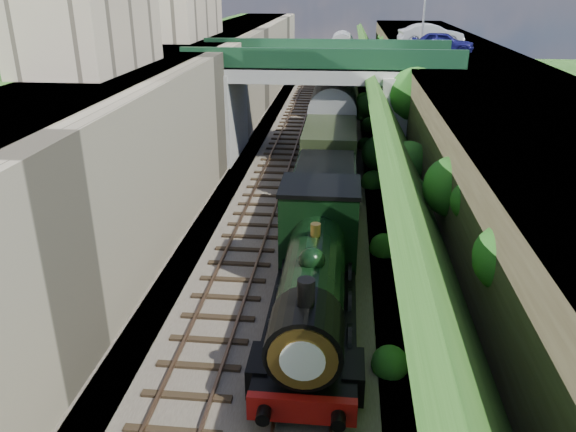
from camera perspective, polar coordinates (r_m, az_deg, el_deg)
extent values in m
plane|color=#1E4714|center=(15.45, -3.30, -20.66)|extent=(160.00, 160.00, 0.00)
cube|color=#473F38|center=(32.87, 2.13, 3.96)|extent=(10.00, 90.00, 0.20)
cube|color=#756B56|center=(32.75, -7.58, 9.89)|extent=(1.00, 90.00, 7.00)
cube|color=#262628|center=(33.72, -13.46, 9.84)|extent=(6.00, 90.00, 7.00)
cube|color=#262628|center=(32.85, 19.15, 8.21)|extent=(8.00, 90.00, 6.25)
cube|color=#1E4714|center=(32.22, 11.19, 7.98)|extent=(4.02, 90.00, 6.36)
sphere|color=#194C14|center=(12.13, 25.72, -7.97)|extent=(1.37, 1.37, 1.37)
sphere|color=#194C14|center=(14.36, 21.61, -4.02)|extent=(1.76, 1.76, 1.76)
sphere|color=#194C14|center=(18.05, 18.15, 1.43)|extent=(1.30, 1.30, 1.30)
sphere|color=#194C14|center=(19.96, 16.53, 2.85)|extent=(2.14, 2.14, 2.14)
sphere|color=#194C14|center=(23.95, 12.23, 2.40)|extent=(1.40, 1.40, 1.40)
sphere|color=#194C14|center=(26.64, 12.16, 5.26)|extent=(2.06, 2.06, 2.06)
sphere|color=#194C14|center=(29.51, 10.54, 5.41)|extent=(1.48, 1.48, 1.48)
sphere|color=#194C14|center=(33.41, 9.29, 6.29)|extent=(2.12, 2.12, 2.12)
sphere|color=#194C14|center=(34.27, 10.96, 9.26)|extent=(2.04, 2.04, 2.04)
sphere|color=#194C14|center=(36.96, 11.84, 11.94)|extent=(1.56, 1.56, 1.56)
sphere|color=#194C14|center=(42.20, 8.26, 9.09)|extent=(1.23, 1.23, 1.23)
sphere|color=#194C14|center=(44.40, 10.54, 13.14)|extent=(1.53, 1.53, 1.53)
sphere|color=#194C14|center=(47.72, 8.15, 10.80)|extent=(2.19, 2.19, 2.19)
sphere|color=#194C14|center=(49.93, 10.35, 14.55)|extent=(1.42, 1.42, 1.42)
sphere|color=#194C14|center=(53.20, 10.12, 15.04)|extent=(1.96, 1.96, 1.96)
sphere|color=#194C14|center=(56.26, 9.14, 14.36)|extent=(2.39, 2.39, 2.39)
sphere|color=#194C14|center=(58.72, 9.63, 15.54)|extent=(1.90, 1.90, 1.90)
sphere|color=#194C14|center=(61.12, 10.07, 16.59)|extent=(2.38, 2.38, 2.38)
sphere|color=#194C14|center=(63.93, 9.67, 16.51)|extent=(1.61, 1.61, 1.61)
sphere|color=#194C14|center=(67.70, 9.77, 17.23)|extent=(1.69, 1.69, 1.69)
sphere|color=#194C14|center=(71.02, 8.39, 15.78)|extent=(2.30, 2.30, 2.30)
sphere|color=#194C14|center=(73.50, 9.64, 17.83)|extent=(1.25, 1.25, 1.25)
sphere|color=#194C14|center=(77.67, 7.56, 15.42)|extent=(1.25, 1.25, 1.25)
cube|color=black|center=(33.01, -1.35, 4.30)|extent=(2.50, 90.00, 0.07)
cube|color=brown|center=(33.07, -2.59, 4.49)|extent=(0.08, 90.00, 0.14)
cube|color=brown|center=(32.90, -0.10, 4.42)|extent=(0.08, 90.00, 0.14)
cube|color=black|center=(32.78, 4.23, 4.11)|extent=(2.50, 90.00, 0.07)
cube|color=brown|center=(32.77, 2.98, 4.31)|extent=(0.08, 90.00, 0.14)
cube|color=brown|center=(32.74, 5.49, 4.22)|extent=(0.08, 90.00, 0.14)
cube|color=gray|center=(35.46, 3.55, 14.62)|extent=(16.00, 6.00, 0.90)
cube|color=#153A21|center=(32.52, 3.35, 15.59)|extent=(16.00, 0.30, 1.20)
cube|color=#153A21|center=(38.18, 3.78, 16.61)|extent=(16.00, 0.30, 1.20)
cube|color=gray|center=(36.70, -6.11, 10.28)|extent=(1.40, 6.40, 5.70)
cube|color=gray|center=(36.08, 11.02, 9.78)|extent=(2.40, 6.40, 5.70)
cube|color=gray|center=(27.64, -19.68, 18.07)|extent=(4.00, 8.00, 4.00)
cylinder|color=black|center=(34.26, 12.22, 7.90)|extent=(0.30, 0.30, 4.40)
sphere|color=#194C14|center=(33.72, 12.58, 12.17)|extent=(3.60, 3.60, 3.60)
sphere|color=#194C14|center=(34.67, 13.20, 11.38)|extent=(2.40, 2.40, 2.40)
cylinder|color=gray|center=(41.25, 13.72, 20.13)|extent=(0.14, 0.14, 6.00)
imported|color=#131353|center=(40.34, 15.42, 16.63)|extent=(4.29, 2.27, 1.39)
imported|color=#9D9EA1|center=(45.45, 14.31, 17.43)|extent=(4.91, 2.24, 1.56)
cube|color=black|center=(18.01, 2.45, -11.45)|extent=(2.40, 8.40, 0.60)
cube|color=black|center=(18.56, 2.67, -8.33)|extent=(2.70, 10.00, 0.35)
cube|color=maroon|center=(14.50, 1.40, -19.03)|extent=(2.70, 0.25, 0.70)
cylinder|color=black|center=(17.22, 2.59, -5.97)|extent=(1.90, 5.60, 1.90)
cylinder|color=black|center=(14.42, 1.78, -12.22)|extent=(1.96, 1.80, 1.96)
cylinder|color=white|center=(13.62, 1.46, -14.56)|extent=(1.10, 0.05, 1.10)
cylinder|color=black|center=(13.77, 1.84, -8.11)|extent=(0.44, 0.44, 0.90)
sphere|color=black|center=(15.87, 2.43, -4.52)|extent=(0.76, 0.76, 0.76)
cylinder|color=#A57F33|center=(17.45, 2.81, -1.55)|extent=(0.32, 0.32, 0.50)
cube|color=black|center=(20.40, 3.21, -0.79)|extent=(2.75, 2.40, 2.80)
cube|color=black|center=(19.87, 3.30, 3.05)|extent=(2.85, 2.50, 0.15)
cube|color=black|center=(15.82, -2.84, -15.38)|extent=(0.60, 1.40, 0.90)
cube|color=black|center=(15.70, 6.59, -15.88)|extent=(0.60, 1.40, 0.90)
cube|color=black|center=(25.25, 3.62, -1.13)|extent=(2.30, 6.00, 0.50)
cube|color=black|center=(25.15, 3.63, -0.60)|extent=(2.60, 6.00, 0.50)
cube|color=black|center=(24.70, 3.70, 1.96)|extent=(2.70, 6.00, 2.40)
cube|color=black|center=(24.29, 3.77, 4.72)|extent=(2.50, 5.60, 0.20)
cube|color=black|center=(37.15, 4.48, 6.59)|extent=(2.30, 17.00, 0.40)
cube|color=black|center=(37.08, 4.49, 6.96)|extent=(2.50, 17.00, 0.50)
cube|color=#232B18|center=(36.70, 4.56, 9.22)|extent=(2.80, 18.00, 2.70)
cube|color=slate|center=(36.39, 4.64, 11.52)|extent=(2.90, 18.00, 0.50)
cube|color=black|center=(55.46, 5.08, 11.90)|extent=(2.30, 17.00, 0.40)
cube|color=black|center=(55.42, 5.09, 12.15)|extent=(2.50, 17.00, 0.50)
cube|color=#232B18|center=(55.17, 5.15, 13.68)|extent=(2.80, 18.00, 2.70)
cube|color=slate|center=(54.96, 5.20, 15.23)|extent=(2.90, 18.00, 0.50)
cube|color=black|center=(74.02, 5.39, 14.56)|extent=(2.30, 17.00, 0.40)
cube|color=black|center=(73.99, 5.40, 14.75)|extent=(2.50, 17.00, 0.50)
cube|color=#232B18|center=(73.80, 5.44, 15.90)|extent=(2.80, 18.00, 2.70)
cube|color=slate|center=(73.65, 5.49, 17.06)|extent=(2.90, 18.00, 0.50)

